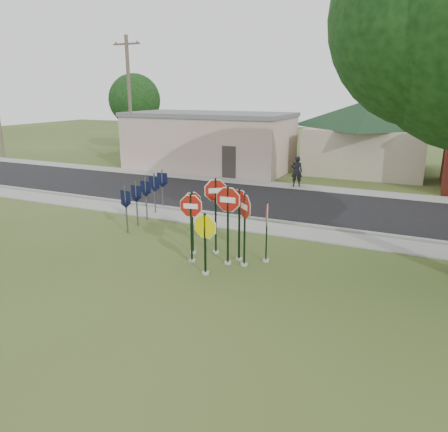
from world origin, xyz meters
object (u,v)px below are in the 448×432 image
at_px(stop_sign_center, 228,213).
at_px(pedestrian, 297,171).
at_px(utility_pole_near, 130,102).
at_px(stop_sign_left, 191,218).
at_px(stop_sign_yellow, 205,236).

relative_size(stop_sign_center, pedestrian, 1.53).
bearing_deg(utility_pole_near, stop_sign_left, -47.85).
bearing_deg(pedestrian, utility_pole_near, -25.87).
relative_size(utility_pole_near, pedestrian, 5.06).
distance_m(stop_sign_center, pedestrian, 13.15).
distance_m(stop_sign_yellow, pedestrian, 14.20).
height_order(stop_sign_left, pedestrian, stop_sign_left).
xyz_separation_m(stop_sign_yellow, utility_pole_near, (-13.91, 15.11, 3.67)).
bearing_deg(utility_pole_near, pedestrian, -4.21).
relative_size(stop_sign_yellow, pedestrian, 1.16).
distance_m(stop_sign_left, pedestrian, 13.42).
relative_size(stop_sign_center, stop_sign_yellow, 1.32).
height_order(stop_sign_yellow, stop_sign_left, stop_sign_left).
bearing_deg(stop_sign_yellow, utility_pole_near, 132.64).
xyz_separation_m(stop_sign_left, utility_pole_near, (-12.99, 14.36, 3.39)).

